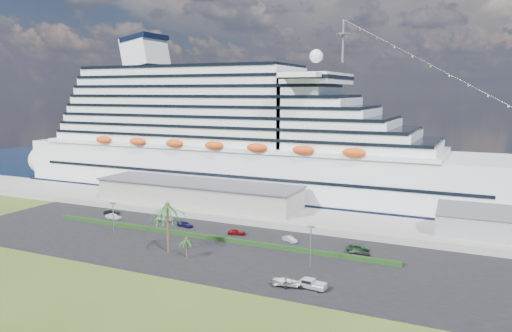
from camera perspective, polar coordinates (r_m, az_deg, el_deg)
The scene contains 22 objects.
ground at distance 99.68m, azimuth -6.48°, elevation -11.29°, with size 420.00×420.00×0.00m, color #3C541C.
asphalt_lot at distance 108.66m, azimuth -3.42°, elevation -9.52°, with size 140.00×38.00×0.12m, color black.
wharf at distance 133.63m, azimuth 2.52°, elevation -5.68°, with size 240.00×20.00×1.80m, color gray.
water at distance 218.12m, azimuth 11.60°, elevation -0.53°, with size 420.00×160.00×0.02m, color black.
cruise_ship at distance 161.20m, azimuth -1.26°, elevation 2.48°, with size 191.00×38.00×54.00m.
terminal_building at distance 143.86m, azimuth -6.72°, elevation -3.03°, with size 61.00×15.00×6.30m.
port_shed at distance 123.35m, azimuth 25.60°, elevation -6.07°, with size 24.00×12.31×7.37m.
hedge at distance 116.45m, azimuth -5.74°, elevation -8.04°, with size 88.00×1.10×0.90m, color black.
lamp_post_left at distance 120.38m, azimuth -16.00°, elevation -5.43°, with size 1.60×0.35×8.27m.
lamp_post_right at distance 96.80m, azimuth 6.28°, elevation -8.56°, with size 1.60×0.35×8.27m.
palm_tall at distance 105.55m, azimuth -10.08°, elevation -5.02°, with size 8.82×8.82×11.13m.
palm_short at distance 102.82m, azimuth -7.95°, elevation -8.54°, with size 3.53×3.53×4.56m.
parked_car_0 at distance 138.00m, azimuth -15.97°, elevation -5.55°, with size 1.86×4.61×1.57m, color white.
parked_car_1 at distance 142.94m, azimuth -16.15°, elevation -5.11°, with size 1.50×4.30×1.42m, color black.
parked_car_2 at distance 132.93m, azimuth -10.37°, elevation -5.95°, with size 2.15×4.67×1.30m, color #989CA1.
parked_car_3 at distance 126.80m, azimuth -8.11°, elevation -6.60°, with size 1.86×4.58×1.33m, color #13103B.
parked_car_4 at distance 118.84m, azimuth -2.21°, elevation -7.53°, with size 1.69×4.20×1.43m, color #670D0D.
parked_car_5 at distance 113.56m, azimuth 3.89°, elevation -8.35°, with size 1.37×3.93×1.30m, color #989B9F.
parked_car_6 at distance 109.26m, azimuth 11.58°, elevation -9.18°, with size 2.24×4.85×1.35m, color #0D3713.
parked_car_7 at distance 106.62m, azimuth 11.73°, elevation -9.66°, with size 1.74×4.28×1.24m, color black.
pickup_truck at distance 88.16m, azimuth 6.34°, elevation -13.24°, with size 5.18×2.39×1.76m.
boat_trailer at distance 88.62m, azimuth 3.43°, elevation -13.01°, with size 5.81×4.24×1.61m.
Camera 1 is at (49.33, -79.78, 33.72)m, focal length 35.00 mm.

